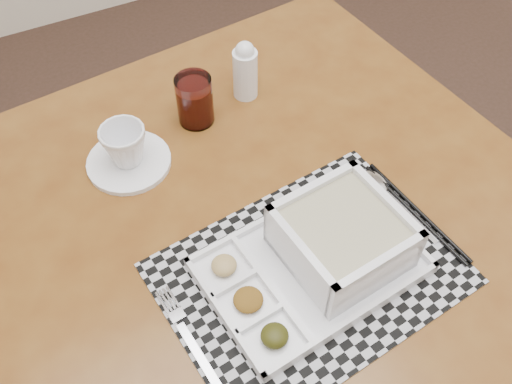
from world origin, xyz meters
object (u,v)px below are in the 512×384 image
serving_tray (331,248)px  cup (125,146)px  juice_glass (195,102)px  dining_table (263,245)px  creamer_bottle (245,70)px

serving_tray → cup: size_ratio=4.27×
serving_tray → juice_glass: same height
dining_table → cup: cup is taller
dining_table → creamer_bottle: size_ratio=8.71×
cup → juice_glass: juice_glass is taller
serving_tray → creamer_bottle: size_ratio=2.76×
juice_glass → cup: bearing=-161.9°
dining_table → cup: 0.30m
serving_tray → creamer_bottle: 0.41m
juice_glass → creamer_bottle: (0.12, 0.02, 0.01)m
dining_table → juice_glass: juice_glass is taller
dining_table → creamer_bottle: bearing=69.2°
dining_table → cup: size_ratio=13.46×
dining_table → serving_tray: 0.17m
dining_table → creamer_bottle: (0.11, 0.29, 0.14)m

